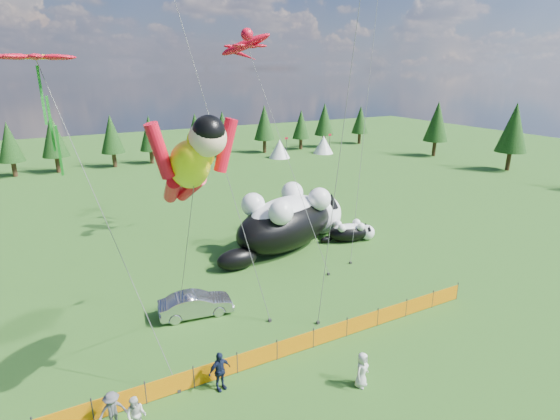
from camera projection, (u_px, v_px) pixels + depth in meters
name	position (u px, v px, depth m)	size (l,w,h in m)	color
ground	(267.00, 323.00, 23.44)	(160.00, 160.00, 0.00)	#0F3409
safety_fence	(295.00, 344.00, 20.77)	(22.06, 0.06, 1.10)	#262626
tree_line	(121.00, 137.00, 59.98)	(90.00, 4.00, 8.00)	black
festival_tents	(211.00, 155.00, 61.51)	(50.00, 3.20, 2.80)	white
cat_large	(291.00, 219.00, 33.01)	(12.09, 7.29, 4.51)	black
cat_small	(351.00, 232.00, 34.43)	(4.39, 2.45, 1.62)	black
car	(196.00, 304.00, 24.01)	(1.40, 4.01, 1.32)	#ACACB1
spectator_b	(136.00, 416.00, 16.12)	(0.77, 0.46, 1.59)	silver
spectator_c	(220.00, 371.00, 18.34)	(1.05, 0.54, 1.80)	#141C37
spectator_d	(113.00, 411.00, 16.31)	(1.05, 0.54, 1.63)	#4F4F53
spectator_e	(362.00, 370.00, 18.56)	(0.79, 0.51, 1.61)	silver
superhero_kite	(190.00, 166.00, 16.47)	(5.81, 8.68, 12.58)	yellow
gecko_kite	(245.00, 45.00, 31.77)	(6.09, 12.58, 17.46)	red
flower_kite	(37.00, 62.00, 17.45)	(5.08, 7.27, 14.77)	red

